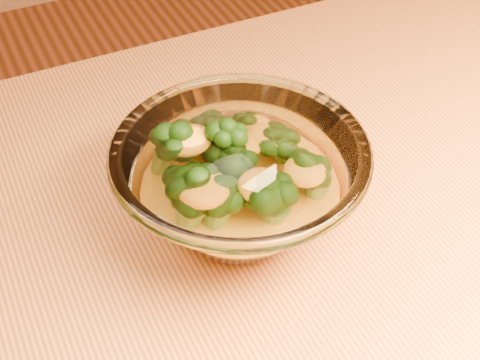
% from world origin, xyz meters
% --- Properties ---
extents(table, '(1.20, 0.80, 0.75)m').
position_xyz_m(table, '(0.00, 0.00, 0.65)').
color(table, '#D57D3F').
rests_on(table, ground).
extents(glass_bowl, '(0.22, 0.22, 0.10)m').
position_xyz_m(glass_bowl, '(-0.05, 0.08, 0.80)').
color(glass_bowl, white).
rests_on(glass_bowl, table).
extents(cheese_sauce, '(0.12, 0.12, 0.03)m').
position_xyz_m(cheese_sauce, '(-0.05, 0.08, 0.78)').
color(cheese_sauce, yellow).
rests_on(cheese_sauce, glass_bowl).
extents(broccoli_heap, '(0.14, 0.13, 0.07)m').
position_xyz_m(broccoli_heap, '(-0.06, 0.09, 0.81)').
color(broccoli_heap, black).
rests_on(broccoli_heap, cheese_sauce).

